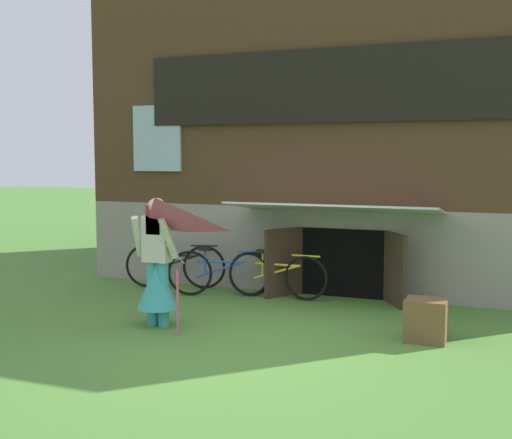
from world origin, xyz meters
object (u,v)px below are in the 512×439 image
at_px(bicycle_blue, 220,272).
at_px(wooden_crate, 426,320).
at_px(kite, 155,233).
at_px(bicycle_black, 175,265).
at_px(bicycle_yellow, 277,275).
at_px(person, 157,272).

bearing_deg(bicycle_blue, wooden_crate, -41.08).
distance_m(kite, bicycle_black, 3.22).
bearing_deg(bicycle_black, wooden_crate, -35.77).
xyz_separation_m(kite, bicycle_black, (-1.30, 2.80, -0.90)).
bearing_deg(wooden_crate, bicycle_yellow, 147.36).
distance_m(bicycle_yellow, bicycle_black, 1.82).
height_order(kite, bicycle_blue, kite).
bearing_deg(person, kite, -45.17).
bearing_deg(person, bicycle_black, 129.26).
xyz_separation_m(person, bicycle_yellow, (0.84, 2.12, -0.33)).
xyz_separation_m(person, bicycle_black, (-0.97, 2.23, -0.32)).
xyz_separation_m(bicycle_blue, bicycle_black, (-0.95, 0.28, 0.00)).
height_order(person, kite, person).
bearing_deg(kite, bicycle_blue, 97.82).
height_order(bicycle_blue, bicycle_black, bicycle_black).
height_order(kite, wooden_crate, kite).
relative_size(bicycle_yellow, wooden_crate, 3.23).
xyz_separation_m(bicycle_black, wooden_crate, (4.24, -1.66, -0.12)).
height_order(bicycle_yellow, wooden_crate, bicycle_yellow).
bearing_deg(bicycle_black, person, -80.73).
bearing_deg(bicycle_black, bicycle_blue, -30.97).
relative_size(bicycle_blue, bicycle_black, 0.97).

